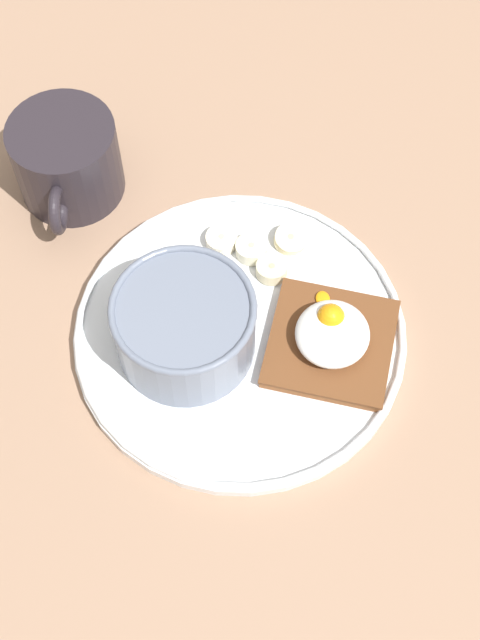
{
  "coord_description": "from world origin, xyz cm",
  "views": [
    {
      "loc": [
        -32.9,
        -11.32,
        68.65
      ],
      "look_at": [
        0.0,
        0.0,
        5.0
      ],
      "focal_mm": 50.0,
      "sensor_mm": 36.0,
      "label": 1
    }
  ],
  "objects_px": {
    "oatmeal_bowl": "(185,327)",
    "banana_slice_back": "(251,249)",
    "banana_slice_front": "(272,269)",
    "banana_slice_left": "(290,239)",
    "toast_slice": "(331,343)",
    "coffee_mug": "(67,160)",
    "poached_egg": "(332,332)",
    "banana_slice_right": "(222,240)"
  },
  "relations": [
    {
      "from": "oatmeal_bowl",
      "to": "banana_slice_back",
      "type": "height_order",
      "value": "oatmeal_bowl"
    },
    {
      "from": "banana_slice_front",
      "to": "banana_slice_left",
      "type": "height_order",
      "value": "same"
    },
    {
      "from": "oatmeal_bowl",
      "to": "toast_slice",
      "type": "relative_size",
      "value": 1.05
    },
    {
      "from": "toast_slice",
      "to": "banana_slice_back",
      "type": "height_order",
      "value": "banana_slice_back"
    },
    {
      "from": "banana_slice_left",
      "to": "coffee_mug",
      "type": "distance_m",
      "value": 0.21
    },
    {
      "from": "toast_slice",
      "to": "poached_egg",
      "type": "bearing_deg",
      "value": 26.69
    },
    {
      "from": "banana_slice_front",
      "to": "banana_slice_left",
      "type": "distance_m",
      "value": 0.04
    },
    {
      "from": "banana_slice_left",
      "to": "coffee_mug",
      "type": "relative_size",
      "value": 0.33
    },
    {
      "from": "banana_slice_front",
      "to": "banana_slice_left",
      "type": "relative_size",
      "value": 0.85
    },
    {
      "from": "toast_slice",
      "to": "banana_slice_left",
      "type": "xyz_separation_m",
      "value": [
        0.09,
        0.06,
        -0.0
      ]
    },
    {
      "from": "poached_egg",
      "to": "coffee_mug",
      "type": "distance_m",
      "value": 0.29
    },
    {
      "from": "poached_egg",
      "to": "banana_slice_left",
      "type": "height_order",
      "value": "poached_egg"
    },
    {
      "from": "toast_slice",
      "to": "coffee_mug",
      "type": "height_order",
      "value": "coffee_mug"
    },
    {
      "from": "poached_egg",
      "to": "coffee_mug",
      "type": "xyz_separation_m",
      "value": [
        0.09,
        0.27,
        0.01
      ]
    },
    {
      "from": "toast_slice",
      "to": "banana_slice_right",
      "type": "xyz_separation_m",
      "value": [
        0.07,
        0.12,
        -0.0
      ]
    },
    {
      "from": "oatmeal_bowl",
      "to": "banana_slice_front",
      "type": "distance_m",
      "value": 0.1
    },
    {
      "from": "poached_egg",
      "to": "coffee_mug",
      "type": "bearing_deg",
      "value": 72.36
    },
    {
      "from": "toast_slice",
      "to": "banana_slice_back",
      "type": "distance_m",
      "value": 0.11
    },
    {
      "from": "oatmeal_bowl",
      "to": "coffee_mug",
      "type": "height_order",
      "value": "coffee_mug"
    },
    {
      "from": "coffee_mug",
      "to": "banana_slice_right",
      "type": "bearing_deg",
      "value": -97.55
    },
    {
      "from": "oatmeal_bowl",
      "to": "banana_slice_back",
      "type": "xyz_separation_m",
      "value": [
        0.1,
        -0.02,
        -0.02
      ]
    },
    {
      "from": "oatmeal_bowl",
      "to": "banana_slice_front",
      "type": "bearing_deg",
      "value": -26.83
    },
    {
      "from": "poached_egg",
      "to": "banana_slice_front",
      "type": "height_order",
      "value": "poached_egg"
    },
    {
      "from": "banana_slice_back",
      "to": "banana_slice_front",
      "type": "bearing_deg",
      "value": -120.69
    },
    {
      "from": "oatmeal_bowl",
      "to": "banana_slice_left",
      "type": "bearing_deg",
      "value": -22.34
    },
    {
      "from": "banana_slice_back",
      "to": "toast_slice",
      "type": "bearing_deg",
      "value": -126.08
    },
    {
      "from": "toast_slice",
      "to": "banana_slice_left",
      "type": "bearing_deg",
      "value": 35.25
    },
    {
      "from": "toast_slice",
      "to": "banana_slice_front",
      "type": "xyz_separation_m",
      "value": [
        0.05,
        0.07,
        -0.0
      ]
    },
    {
      "from": "poached_egg",
      "to": "banana_slice_left",
      "type": "xyz_separation_m",
      "value": [
        0.09,
        0.06,
        -0.02
      ]
    },
    {
      "from": "poached_egg",
      "to": "banana_slice_back",
      "type": "height_order",
      "value": "poached_egg"
    },
    {
      "from": "banana_slice_right",
      "to": "banana_slice_back",
      "type": "bearing_deg",
      "value": -92.53
    },
    {
      "from": "banana_slice_left",
      "to": "poached_egg",
      "type": "bearing_deg",
      "value": -144.63
    },
    {
      "from": "toast_slice",
      "to": "poached_egg",
      "type": "distance_m",
      "value": 0.02
    },
    {
      "from": "banana_slice_left",
      "to": "coffee_mug",
      "type": "height_order",
      "value": "coffee_mug"
    },
    {
      "from": "banana_slice_front",
      "to": "banana_slice_right",
      "type": "bearing_deg",
      "value": 73.76
    },
    {
      "from": "oatmeal_bowl",
      "to": "poached_egg",
      "type": "height_order",
      "value": "oatmeal_bowl"
    },
    {
      "from": "toast_slice",
      "to": "coffee_mug",
      "type": "xyz_separation_m",
      "value": [
        0.09,
        0.27,
        0.02
      ]
    },
    {
      "from": "banana_slice_back",
      "to": "coffee_mug",
      "type": "bearing_deg",
      "value": 83.22
    },
    {
      "from": "banana_slice_back",
      "to": "coffee_mug",
      "type": "relative_size",
      "value": 0.28
    },
    {
      "from": "oatmeal_bowl",
      "to": "toast_slice",
      "type": "xyz_separation_m",
      "value": [
        0.04,
        -0.11,
        -0.02
      ]
    },
    {
      "from": "poached_egg",
      "to": "banana_slice_front",
      "type": "bearing_deg",
      "value": 52.72
    },
    {
      "from": "oatmeal_bowl",
      "to": "coffee_mug",
      "type": "relative_size",
      "value": 0.92
    }
  ]
}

